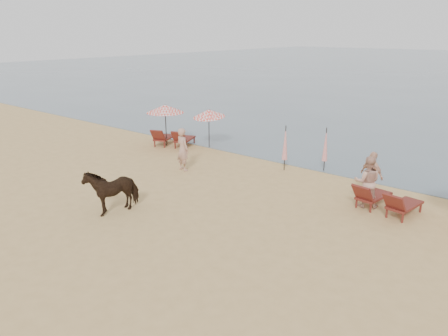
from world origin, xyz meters
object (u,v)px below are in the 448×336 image
object	(u,v)px
umbrella_open_left_b	(209,113)
beachgoer_right_b	(372,175)
lounger_cluster_left	(173,138)
beachgoer_right_a	(367,182)
lounger_cluster_right	(386,200)
cow	(112,189)
umbrella_closed_right	(285,143)
umbrella_closed_left	(326,145)
beachgoer_left	(183,149)
umbrella_open_left_a	(165,109)

from	to	relation	value
umbrella_open_left_b	beachgoer_right_b	distance (m)	9.89
lounger_cluster_left	beachgoer_right_a	bearing A→B (deg)	-30.34
lounger_cluster_right	beachgoer_right_b	xyz separation A→B (m)	(-0.92, 0.98, 0.45)
cow	beachgoer_right_b	size ratio (longest dim) A/B	1.02
umbrella_closed_right	cow	distance (m)	8.19
umbrella_closed_left	umbrella_closed_right	bearing A→B (deg)	-145.47
umbrella_open_left_b	beachgoer_left	xyz separation A→B (m)	(1.70, -3.77, -0.92)
umbrella_open_left_b	beachgoer_right_a	size ratio (longest dim) A/B	1.16
umbrella_open_left_a	umbrella_closed_right	bearing A→B (deg)	21.78
lounger_cluster_left	lounger_cluster_right	bearing A→B (deg)	-30.07
umbrella_closed_right	beachgoer_right_b	world-z (taller)	umbrella_closed_right
lounger_cluster_right	umbrella_closed_left	xyz separation A→B (m)	(-3.83, 2.92, 0.78)
umbrella_open_left_b	cow	size ratio (longest dim) A/B	1.18
umbrella_open_left_a	umbrella_closed_left	bearing A→B (deg)	27.84
beachgoer_left	beachgoer_right_b	bearing A→B (deg)	-154.67
lounger_cluster_right	umbrella_open_left_a	world-z (taller)	umbrella_open_left_a
umbrella_closed_right	beachgoer_right_b	bearing A→B (deg)	-11.93
umbrella_closed_left	beachgoer_left	xyz separation A→B (m)	(-5.08, -3.94, -0.26)
lounger_cluster_right	beachgoer_left	distance (m)	8.98
lounger_cluster_right	umbrella_closed_left	bearing A→B (deg)	151.46
cow	lounger_cluster_left	bearing A→B (deg)	130.69
cow	beachgoer_right_a	distance (m)	9.10
beachgoer_left	umbrella_closed_left	bearing A→B (deg)	-130.89
umbrella_open_left_b	umbrella_closed_left	world-z (taller)	umbrella_open_left_b
lounger_cluster_right	umbrella_closed_right	world-z (taller)	umbrella_closed_right
umbrella_open_left_a	beachgoer_right_b	bearing A→B (deg)	16.26
beachgoer_right_a	lounger_cluster_right	bearing A→B (deg)	150.69
umbrella_closed_left	umbrella_closed_right	size ratio (longest dim) A/B	0.97
lounger_cluster_left	umbrella_open_left_a	distance (m)	1.64
umbrella_open_left_a	beachgoer_right_b	distance (m)	11.84
lounger_cluster_left	beachgoer_right_b	xyz separation A→B (m)	(11.45, -0.76, 0.43)
umbrella_closed_right	beachgoer_left	bearing A→B (deg)	-140.87
umbrella_closed_right	cow	bearing A→B (deg)	-106.12
umbrella_open_left_b	beachgoer_right_a	world-z (taller)	umbrella_open_left_b
umbrella_closed_right	cow	size ratio (longest dim) A/B	1.12
umbrella_open_left_a	beachgoer_left	bearing A→B (deg)	-15.11
umbrella_open_left_a	umbrella_closed_right	world-z (taller)	umbrella_open_left_a
lounger_cluster_right	umbrella_open_left_b	bearing A→B (deg)	174.30
lounger_cluster_right	umbrella_closed_right	distance (m)	5.70
umbrella_closed_left	beachgoer_left	bearing A→B (deg)	-142.16
umbrella_closed_left	cow	distance (m)	9.64
lounger_cluster_right	umbrella_open_left_a	size ratio (longest dim) A/B	0.91
umbrella_open_left_a	beachgoer_right_b	xyz separation A→B (m)	(11.77, -0.57, -1.17)
lounger_cluster_left	beachgoer_left	distance (m)	4.46
beachgoer_left	umbrella_open_left_a	bearing A→B (deg)	-22.90
umbrella_open_left_a	beachgoer_right_a	xyz separation A→B (m)	(11.96, -1.50, -1.13)
lounger_cluster_right	beachgoer_left	bearing A→B (deg)	-164.61
umbrella_open_left_b	umbrella_closed_right	size ratio (longest dim) A/B	1.05
beachgoer_right_b	umbrella_closed_right	bearing A→B (deg)	11.98
lounger_cluster_right	cow	world-z (taller)	cow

